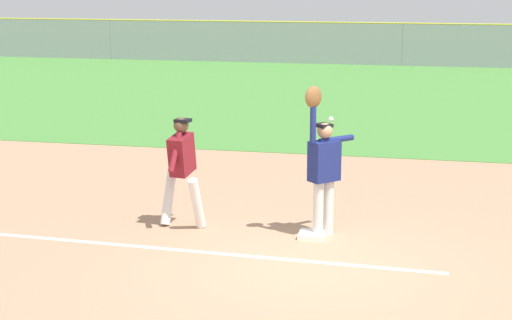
{
  "coord_description": "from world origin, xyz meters",
  "views": [
    {
      "loc": [
        1.62,
        -10.6,
        3.84
      ],
      "look_at": [
        -1.09,
        1.7,
        1.05
      ],
      "focal_mm": 58.89,
      "sensor_mm": 36.0,
      "label": 1
    }
  ],
  "objects": [
    {
      "name": "baseball",
      "position": [
        0.09,
        1.49,
        1.77
      ],
      "size": [
        0.07,
        0.07,
        0.07
      ],
      "primitive_type": "sphere",
      "color": "white"
    },
    {
      "name": "runner",
      "position": [
        -2.18,
        1.38,
        1.0
      ],
      "size": [
        0.74,
        0.85,
        1.72
      ],
      "rotation": [
        0.0,
        0.0,
        -0.14
      ],
      "color": "white",
      "rests_on": "ground_plane"
    },
    {
      "name": "fielder",
      "position": [
        -0.01,
        1.39,
        1.12
      ],
      "size": [
        0.7,
        0.72,
        2.28
      ],
      "rotation": [
        0.0,
        0.0,
        2.38
      ],
      "color": "silver",
      "rests_on": "ground_plane"
    },
    {
      "name": "ground_plane",
      "position": [
        0.0,
        0.0,
        0.0
      ],
      "size": [
        77.51,
        77.51,
        0.0
      ],
      "primitive_type": "plane",
      "color": "tan"
    },
    {
      "name": "chalk_foul_line",
      "position": [
        -4.14,
        0.38,
        0.0
      ],
      "size": [
        11.99,
        0.62,
        0.01
      ],
      "primitive_type": "cube",
      "rotation": [
        0.0,
        0.0,
        -0.04
      ],
      "color": "white",
      "rests_on": "ground_plane"
    },
    {
      "name": "outfield_grass",
      "position": [
        0.0,
        16.52,
        0.01
      ],
      "size": [
        53.05,
        18.82,
        0.01
      ],
      "primitive_type": "cube",
      "color": "#478438",
      "rests_on": "ground_plane"
    },
    {
      "name": "parked_car_tan",
      "position": [
        -7.65,
        28.51,
        0.67
      ],
      "size": [
        4.56,
        2.45,
        1.25
      ],
      "rotation": [
        0.0,
        0.0,
        -0.1
      ],
      "color": "tan",
      "rests_on": "ground_plane"
    },
    {
      "name": "outfield_fence",
      "position": [
        0.0,
        25.93,
        0.92
      ],
      "size": [
        53.13,
        0.08,
        1.84
      ],
      "color": "#93999E",
      "rests_on": "ground_plane"
    },
    {
      "name": "parked_car_black",
      "position": [
        -1.98,
        28.35,
        0.67
      ],
      "size": [
        4.44,
        2.2,
        1.25
      ],
      "rotation": [
        0.0,
        0.0,
        0.02
      ],
      "color": "black",
      "rests_on": "ground_plane"
    },
    {
      "name": "first_base",
      "position": [
        -0.14,
        1.28,
        0.04
      ],
      "size": [
        0.39,
        0.39,
        0.08
      ],
      "primitive_type": "cube",
      "rotation": [
        0.0,
        0.0,
        0.01
      ],
      "color": "white",
      "rests_on": "ground_plane"
    },
    {
      "name": "parked_car_silver",
      "position": [
        2.71,
        28.65,
        0.67
      ],
      "size": [
        4.47,
        2.26,
        1.25
      ],
      "rotation": [
        0.0,
        0.0,
        -0.04
      ],
      "color": "#B7B7BC",
      "rests_on": "ground_plane"
    }
  ]
}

